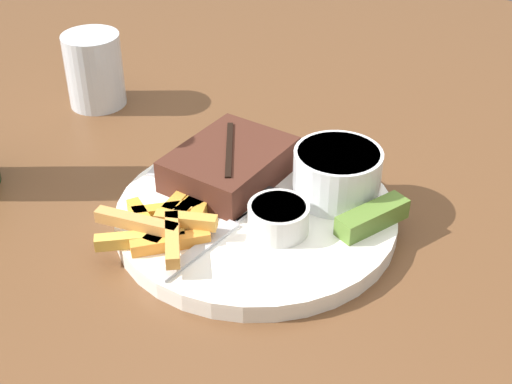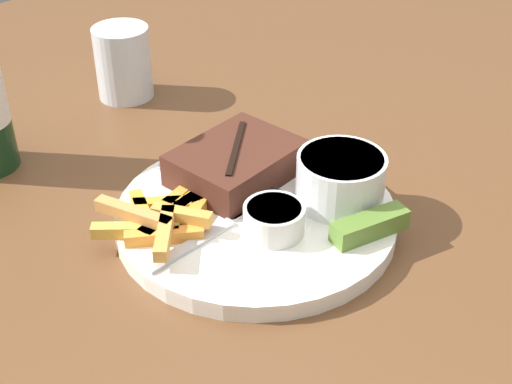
{
  "view_description": "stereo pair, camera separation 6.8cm",
  "coord_description": "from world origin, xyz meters",
  "px_view_note": "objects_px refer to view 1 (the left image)",
  "views": [
    {
      "loc": [
        -0.44,
        -0.35,
        1.19
      ],
      "look_at": [
        0.0,
        0.0,
        0.81
      ],
      "focal_mm": 50.0,
      "sensor_mm": 36.0,
      "label": 1
    },
    {
      "loc": [
        -0.39,
        -0.4,
        1.19
      ],
      "look_at": [
        0.0,
        0.0,
        0.81
      ],
      "focal_mm": 50.0,
      "sensor_mm": 36.0,
      "label": 2
    }
  ],
  "objects_px": {
    "pickle_spear": "(372,217)",
    "drinking_glass": "(94,70)",
    "steak_portion": "(230,164)",
    "coleslaw_cup": "(337,171)",
    "knife_utensil": "(238,189)",
    "dipping_sauce_cup": "(278,217)",
    "fork_utensil": "(208,244)",
    "dinner_plate": "(256,216)"
  },
  "relations": [
    {
      "from": "pickle_spear",
      "to": "drinking_glass",
      "type": "height_order",
      "value": "drinking_glass"
    },
    {
      "from": "steak_portion",
      "to": "coleslaw_cup",
      "type": "bearing_deg",
      "value": -67.05
    },
    {
      "from": "coleslaw_cup",
      "to": "knife_utensil",
      "type": "distance_m",
      "value": 0.1
    },
    {
      "from": "dipping_sauce_cup",
      "to": "knife_utensil",
      "type": "height_order",
      "value": "dipping_sauce_cup"
    },
    {
      "from": "fork_utensil",
      "to": "knife_utensil",
      "type": "bearing_deg",
      "value": 21.07
    },
    {
      "from": "steak_portion",
      "to": "pickle_spear",
      "type": "relative_size",
      "value": 1.65
    },
    {
      "from": "pickle_spear",
      "to": "fork_utensil",
      "type": "bearing_deg",
      "value": 139.07
    },
    {
      "from": "fork_utensil",
      "to": "knife_utensil",
      "type": "distance_m",
      "value": 0.09
    },
    {
      "from": "knife_utensil",
      "to": "drinking_glass",
      "type": "xyz_separation_m",
      "value": [
        0.06,
        0.28,
        0.03
      ]
    },
    {
      "from": "fork_utensil",
      "to": "drinking_glass",
      "type": "xyz_separation_m",
      "value": [
        0.15,
        0.32,
        0.03
      ]
    },
    {
      "from": "knife_utensil",
      "to": "dipping_sauce_cup",
      "type": "bearing_deg",
      "value": 142.25
    },
    {
      "from": "dipping_sauce_cup",
      "to": "drinking_glass",
      "type": "distance_m",
      "value": 0.37
    },
    {
      "from": "knife_utensil",
      "to": "drinking_glass",
      "type": "bearing_deg",
      "value": -29.96
    },
    {
      "from": "steak_portion",
      "to": "fork_utensil",
      "type": "height_order",
      "value": "steak_portion"
    },
    {
      "from": "coleslaw_cup",
      "to": "pickle_spear",
      "type": "height_order",
      "value": "coleslaw_cup"
    },
    {
      "from": "dipping_sauce_cup",
      "to": "drinking_glass",
      "type": "relative_size",
      "value": 0.62
    },
    {
      "from": "coleslaw_cup",
      "to": "dinner_plate",
      "type": "bearing_deg",
      "value": 145.7
    },
    {
      "from": "dipping_sauce_cup",
      "to": "knife_utensil",
      "type": "distance_m",
      "value": 0.07
    },
    {
      "from": "steak_portion",
      "to": "fork_utensil",
      "type": "distance_m",
      "value": 0.11
    },
    {
      "from": "steak_portion",
      "to": "knife_utensil",
      "type": "height_order",
      "value": "steak_portion"
    },
    {
      "from": "dinner_plate",
      "to": "pickle_spear",
      "type": "height_order",
      "value": "pickle_spear"
    },
    {
      "from": "steak_portion",
      "to": "drinking_glass",
      "type": "distance_m",
      "value": 0.27
    },
    {
      "from": "coleslaw_cup",
      "to": "dipping_sauce_cup",
      "type": "xyz_separation_m",
      "value": [
        -0.08,
        0.01,
        -0.01
      ]
    },
    {
      "from": "coleslaw_cup",
      "to": "pickle_spear",
      "type": "relative_size",
      "value": 1.1
    },
    {
      "from": "coleslaw_cup",
      "to": "drinking_glass",
      "type": "height_order",
      "value": "drinking_glass"
    },
    {
      "from": "drinking_glass",
      "to": "steak_portion",
      "type": "bearing_deg",
      "value": -101.02
    },
    {
      "from": "dinner_plate",
      "to": "fork_utensil",
      "type": "xyz_separation_m",
      "value": [
        -0.07,
        -0.0,
        0.01
      ]
    },
    {
      "from": "steak_portion",
      "to": "knife_utensil",
      "type": "xyz_separation_m",
      "value": [
        -0.01,
        -0.02,
        -0.01
      ]
    },
    {
      "from": "steak_portion",
      "to": "coleslaw_cup",
      "type": "relative_size",
      "value": 1.5
    },
    {
      "from": "pickle_spear",
      "to": "knife_utensil",
      "type": "relative_size",
      "value": 0.48
    },
    {
      "from": "fork_utensil",
      "to": "steak_portion",
      "type": "bearing_deg",
      "value": 29.2
    },
    {
      "from": "dinner_plate",
      "to": "dipping_sauce_cup",
      "type": "xyz_separation_m",
      "value": [
        -0.01,
        -0.04,
        0.02
      ]
    },
    {
      "from": "coleslaw_cup",
      "to": "knife_utensil",
      "type": "relative_size",
      "value": 0.53
    },
    {
      "from": "dinner_plate",
      "to": "knife_utensil",
      "type": "distance_m",
      "value": 0.04
    },
    {
      "from": "dipping_sauce_cup",
      "to": "pickle_spear",
      "type": "xyz_separation_m",
      "value": [
        0.06,
        -0.07,
        -0.01
      ]
    },
    {
      "from": "coleslaw_cup",
      "to": "drinking_glass",
      "type": "xyz_separation_m",
      "value": [
        0.01,
        0.36,
        0.0
      ]
    },
    {
      "from": "pickle_spear",
      "to": "fork_utensil",
      "type": "distance_m",
      "value": 0.15
    },
    {
      "from": "dinner_plate",
      "to": "drinking_glass",
      "type": "height_order",
      "value": "drinking_glass"
    },
    {
      "from": "fork_utensil",
      "to": "drinking_glass",
      "type": "relative_size",
      "value": 1.45
    },
    {
      "from": "pickle_spear",
      "to": "drinking_glass",
      "type": "relative_size",
      "value": 0.85
    },
    {
      "from": "dinner_plate",
      "to": "pickle_spear",
      "type": "distance_m",
      "value": 0.11
    },
    {
      "from": "dipping_sauce_cup",
      "to": "dinner_plate",
      "type": "bearing_deg",
      "value": 70.1
    }
  ]
}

